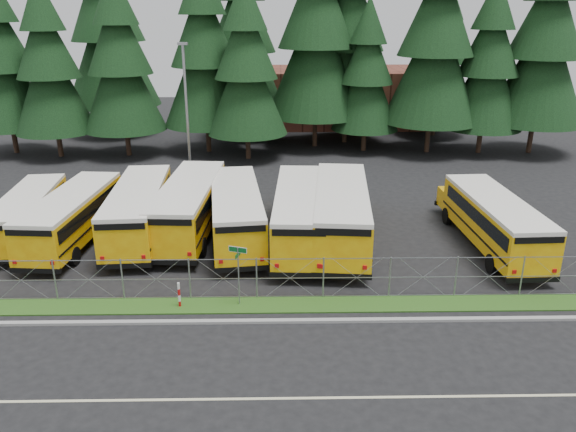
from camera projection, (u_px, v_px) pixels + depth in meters
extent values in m
plane|color=black|center=(279.00, 288.00, 26.46)|extent=(120.00, 120.00, 0.00)
cube|color=gray|center=(279.00, 321.00, 23.53)|extent=(50.00, 0.25, 0.12)
cube|color=#1C4112|center=(279.00, 305.00, 24.85)|extent=(50.00, 1.40, 0.06)
cube|color=beige|center=(280.00, 398.00, 18.96)|extent=(50.00, 0.12, 0.01)
cube|color=brown|center=(331.00, 96.00, 62.98)|extent=(22.00, 10.00, 6.00)
cylinder|color=gray|center=(239.00, 277.00, 24.44)|extent=(0.06, 0.06, 2.80)
cube|color=#0C551F|center=(238.00, 250.00, 23.99)|extent=(0.76, 0.28, 0.22)
cube|color=white|center=(238.00, 250.00, 23.99)|extent=(0.80, 0.29, 0.26)
cube|color=#0C551F|center=(238.00, 255.00, 24.08)|extent=(0.20, 0.53, 0.18)
cylinder|color=#B20C0C|center=(179.00, 295.00, 24.53)|extent=(0.11, 0.11, 1.20)
cylinder|color=gray|center=(187.00, 117.00, 40.43)|extent=(0.20, 0.20, 10.00)
cube|color=gray|center=(183.00, 44.00, 38.67)|extent=(0.70, 0.35, 0.18)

